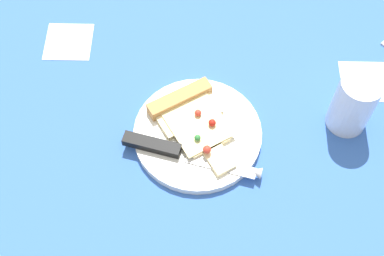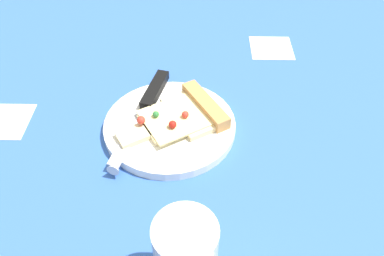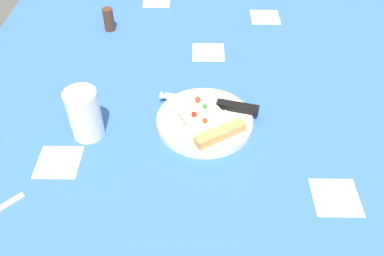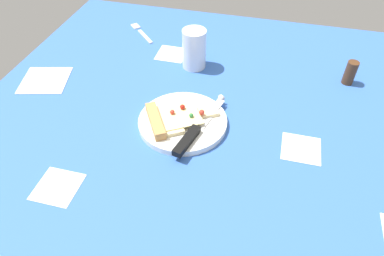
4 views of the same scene
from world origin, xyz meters
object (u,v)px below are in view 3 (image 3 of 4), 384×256
object	(u,v)px
plate	(203,121)
drinking_glass	(84,114)
pepper_shaker	(109,19)
knife	(218,104)
pizza_slice	(209,122)

from	to	relation	value
plate	drinking_glass	world-z (taller)	drinking_glass
drinking_glass	plate	bearing A→B (deg)	97.96
plate	pepper_shaker	size ratio (longest dim) A/B	3.21
plate	knife	xyz separation A→B (cm)	(-4.26, 3.59, 1.40)
knife	plate	bearing A→B (deg)	154.13
knife	drinking_glass	size ratio (longest dim) A/B	2.00
pizza_slice	pepper_shaker	world-z (taller)	pepper_shaker
pizza_slice	drinking_glass	distance (cm)	27.50
plate	pizza_slice	world-z (taller)	pizza_slice
knife	drinking_glass	bearing A→B (deg)	119.21
pizza_slice	plate	bearing A→B (deg)	89.91
pizza_slice	knife	xyz separation A→B (cm)	(-6.43, 2.29, -0.20)
drinking_glass	pizza_slice	bearing A→B (deg)	93.06
plate	pepper_shaker	xyz separation A→B (cm)	(-41.31, -28.44, 2.67)
pizza_slice	knife	size ratio (longest dim) A/B	0.80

